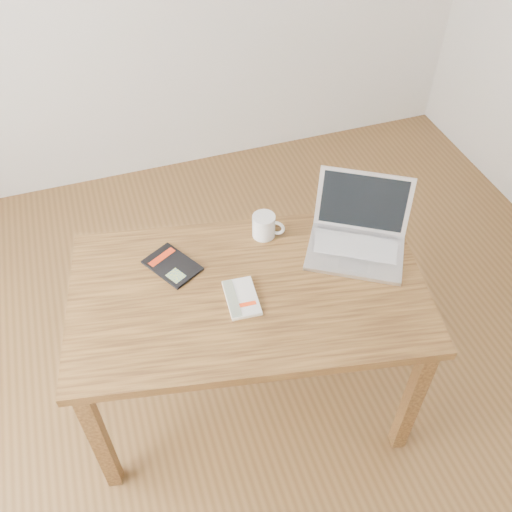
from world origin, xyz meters
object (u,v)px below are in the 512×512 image
object	(u,v)px
desk	(249,304)
white_guidebook	(242,298)
black_guidebook	(172,265)
laptop	(358,234)
coffee_mug	(265,226)

from	to	relation	value
desk	white_guidebook	bearing A→B (deg)	-123.53
black_guidebook	laptop	distance (m)	0.73
desk	laptop	distance (m)	0.51
laptop	white_guidebook	bearing A→B (deg)	-134.94
desk	black_guidebook	world-z (taller)	black_guidebook
desk	black_guidebook	distance (m)	0.33
black_guidebook	desk	bearing A→B (deg)	-69.50
desk	white_guidebook	distance (m)	0.11
desk	coffee_mug	bearing A→B (deg)	69.84
white_guidebook	laptop	xyz separation A→B (m)	(0.52, 0.13, 0.05)
desk	laptop	size ratio (longest dim) A/B	2.93
white_guidebook	black_guidebook	distance (m)	0.32
black_guidebook	laptop	xyz separation A→B (m)	(0.72, -0.11, 0.05)
laptop	black_guidebook	bearing A→B (deg)	-157.58
white_guidebook	black_guidebook	bearing A→B (deg)	134.51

